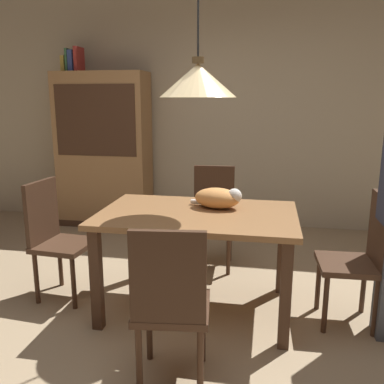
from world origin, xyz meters
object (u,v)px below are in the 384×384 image
(book_red_tall, at_px, (79,59))
(book_blue_wide, at_px, (74,61))
(hutch_bookcase, at_px, (104,153))
(book_green_slim, at_px, (70,61))
(chair_near_front, at_px, (171,301))
(book_yellow_short, at_px, (66,64))
(chair_left_side, at_px, (55,234))
(chair_far_back, at_px, (213,212))
(cat_sleeping, at_px, (219,198))
(pendant_lamp, at_px, (198,80))
(dining_table, at_px, (198,226))
(chair_right_side, at_px, (361,254))

(book_red_tall, bearing_deg, book_blue_wide, 180.00)
(hutch_bookcase, bearing_deg, book_green_slim, 179.77)
(chair_near_front, xyz_separation_m, book_yellow_short, (-1.93, 2.81, 1.43))
(chair_left_side, bearing_deg, book_green_slim, 111.06)
(chair_far_back, bearing_deg, book_green_slim, 150.62)
(cat_sleeping, bearing_deg, book_yellow_short, 138.99)
(pendant_lamp, relative_size, book_yellow_short, 6.50)
(dining_table, relative_size, hutch_bookcase, 0.76)
(book_yellow_short, bearing_deg, chair_right_side, -32.28)
(book_green_slim, bearing_deg, book_yellow_short, 180.00)
(dining_table, relative_size, book_blue_wide, 5.83)
(hutch_bookcase, bearing_deg, chair_right_side, -36.29)
(dining_table, bearing_deg, pendant_lamp, 75.96)
(chair_right_side, xyz_separation_m, pendant_lamp, (-1.13, -0.00, 1.15))
(chair_left_side, xyz_separation_m, book_yellow_short, (-0.79, 1.92, 1.43))
(hutch_bookcase, bearing_deg, book_yellow_short, 179.80)
(chair_right_side, bearing_deg, chair_far_back, 142.29)
(dining_table, distance_m, chair_near_front, 0.89)
(dining_table, height_order, hutch_bookcase, hutch_bookcase)
(chair_near_front, bearing_deg, book_red_tall, 122.06)
(dining_table, height_order, chair_left_side, chair_left_side)
(chair_right_side, height_order, chair_near_front, same)
(chair_right_side, height_order, book_green_slim, book_green_slim)
(chair_left_side, bearing_deg, chair_far_back, 37.79)
(pendant_lamp, relative_size, book_green_slim, 5.00)
(chair_near_front, relative_size, chair_left_side, 1.00)
(book_green_slim, bearing_deg, book_red_tall, 0.00)
(chair_left_side, relative_size, pendant_lamp, 0.72)
(chair_near_front, height_order, hutch_bookcase, hutch_bookcase)
(dining_table, xyz_separation_m, pendant_lamp, (0.00, 0.00, 1.01))
(cat_sleeping, height_order, book_yellow_short, book_yellow_short)
(book_green_slim, distance_m, book_red_tall, 0.12)
(chair_near_front, height_order, pendant_lamp, pendant_lamp)
(hutch_bookcase, relative_size, book_yellow_short, 9.25)
(pendant_lamp, bearing_deg, chair_left_side, 179.66)
(chair_near_front, xyz_separation_m, pendant_lamp, (-0.01, 0.88, 1.15))
(chair_right_side, distance_m, hutch_bookcase, 3.27)
(chair_far_back, height_order, book_green_slim, book_green_slim)
(pendant_lamp, height_order, book_red_tall, pendant_lamp)
(chair_near_front, distance_m, hutch_bookcase, 3.20)
(book_yellow_short, bearing_deg, chair_left_side, -67.63)
(chair_near_front, relative_size, pendant_lamp, 0.72)
(chair_near_front, distance_m, chair_far_back, 1.76)
(book_yellow_short, height_order, book_blue_wide, book_blue_wide)
(cat_sleeping, distance_m, book_green_slim, 2.92)
(pendant_lamp, bearing_deg, chair_near_front, -89.40)
(chair_left_side, xyz_separation_m, pendant_lamp, (1.13, -0.01, 1.15))
(dining_table, relative_size, book_yellow_short, 7.00)
(chair_left_side, bearing_deg, pendant_lamp, -0.34)
(chair_left_side, distance_m, pendant_lamp, 1.61)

